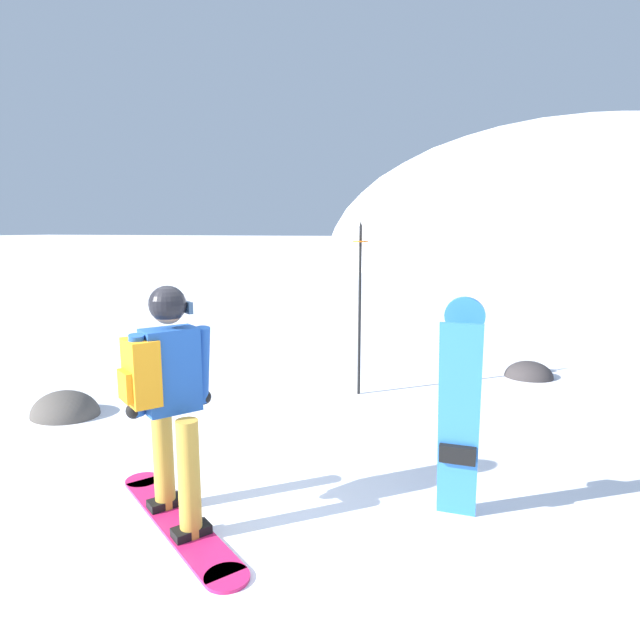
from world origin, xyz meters
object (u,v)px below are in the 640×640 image
(spare_snowboard, at_px, (459,413))
(rock_dark, at_px, (529,377))
(piste_marker_near, at_px, (360,298))
(snowboarder_main, at_px, (168,401))
(rock_mid, at_px, (66,415))

(spare_snowboard, relative_size, rock_dark, 2.46)
(piste_marker_near, bearing_deg, rock_dark, 35.55)
(snowboarder_main, distance_m, spare_snowboard, 2.02)
(spare_snowboard, relative_size, rock_mid, 2.06)
(spare_snowboard, height_order, rock_dark, spare_snowboard)
(snowboarder_main, relative_size, spare_snowboard, 1.05)
(spare_snowboard, bearing_deg, rock_dark, 80.48)
(snowboarder_main, xyz_separation_m, rock_dark, (2.62, 4.91, -0.92))
(piste_marker_near, xyz_separation_m, rock_mid, (-2.97, -1.81, -1.24))
(rock_dark, xyz_separation_m, rock_mid, (-5.09, -3.32, 0.00))
(spare_snowboard, xyz_separation_m, rock_mid, (-4.37, 0.94, -0.83))
(rock_dark, distance_m, rock_mid, 6.07)
(spare_snowboard, height_order, piste_marker_near, piste_marker_near)
(piste_marker_near, height_order, rock_mid, piste_marker_near)
(piste_marker_near, distance_m, rock_mid, 3.70)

